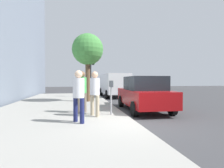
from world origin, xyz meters
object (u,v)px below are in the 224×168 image
at_px(parking_officer, 82,88).
at_px(parked_van_far, 114,84).
at_px(traffic_signal, 92,69).
at_px(street_tree, 88,50).
at_px(pedestrian_at_meter, 95,90).
at_px(parking_meter, 111,90).
at_px(pedestrian_bystander, 79,92).
at_px(parked_sedan_near, 143,93).

bearing_deg(parking_officer, parked_van_far, 110.34).
distance_m(parking_officer, parked_van_far, 9.23).
bearing_deg(traffic_signal, street_tree, 171.17).
relative_size(pedestrian_at_meter, parking_officer, 0.97).
height_order(pedestrian_at_meter, parking_officer, parking_officer).
relative_size(parking_meter, pedestrian_bystander, 0.80).
relative_size(parking_meter, parking_officer, 0.78).
distance_m(street_tree, traffic_signal, 3.55).
bearing_deg(pedestrian_at_meter, parking_meter, -11.83).
height_order(pedestrian_at_meter, traffic_signal, traffic_signal).
bearing_deg(street_tree, parked_sedan_near, -141.81).
relative_size(pedestrian_at_meter, traffic_signal, 0.49).
height_order(parked_van_far, traffic_signal, traffic_signal).
relative_size(parked_van_far, street_tree, 1.15).
xyz_separation_m(street_tree, traffic_signal, (3.35, -0.52, -1.04)).
distance_m(parking_meter, traffic_signal, 8.33).
xyz_separation_m(parking_officer, traffic_signal, (7.52, -0.98, 1.34)).
bearing_deg(parked_sedan_near, parking_officer, 103.68).
relative_size(parking_meter, parked_van_far, 0.27).
height_order(pedestrian_bystander, parking_officer, parking_officer).
relative_size(parking_officer, street_tree, 0.40).
distance_m(pedestrian_at_meter, parked_sedan_near, 3.14).
bearing_deg(parked_sedan_near, parked_van_far, -0.01).
height_order(pedestrian_bystander, parked_sedan_near, pedestrian_bystander).
relative_size(pedestrian_at_meter, street_tree, 0.39).
bearing_deg(parking_officer, pedestrian_bystander, -54.24).
bearing_deg(traffic_signal, pedestrian_at_meter, 176.59).
height_order(pedestrian_at_meter, street_tree, street_tree).
bearing_deg(parked_van_far, parking_meter, 168.13).
xyz_separation_m(pedestrian_at_meter, parking_officer, (0.87, 0.48, 0.04)).
distance_m(parking_meter, parked_sedan_near, 2.46).
height_order(parked_sedan_near, street_tree, street_tree).
distance_m(pedestrian_at_meter, parking_officer, 1.00).
distance_m(pedestrian_bystander, traffic_signal, 9.54).
xyz_separation_m(parking_meter, parked_van_far, (9.36, -1.97, 0.09)).
distance_m(parked_sedan_near, traffic_signal, 7.29).
bearing_deg(pedestrian_at_meter, parking_officer, 91.92).
relative_size(parked_sedan_near, traffic_signal, 1.24).
distance_m(pedestrian_bystander, parking_officer, 1.86).
xyz_separation_m(parked_sedan_near, street_tree, (3.41, 2.68, 2.72)).
relative_size(parking_officer, traffic_signal, 0.51).
bearing_deg(traffic_signal, pedestrian_bystander, 173.14).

